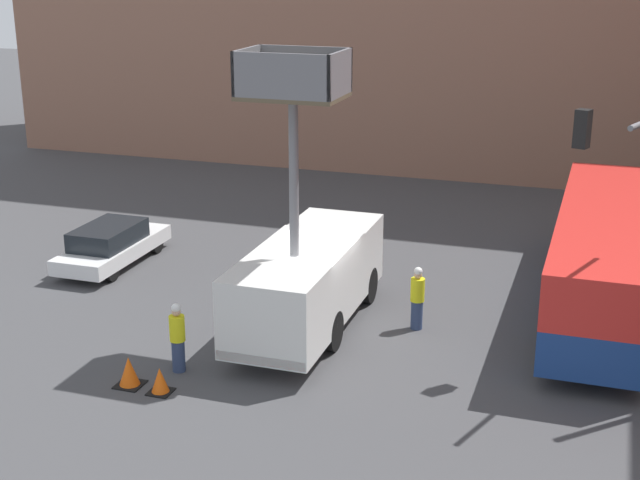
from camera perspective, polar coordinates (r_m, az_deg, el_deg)
ground_plane at (r=23.99m, az=-0.30°, el=-6.09°), size 120.00×120.00×0.00m
utility_truck at (r=23.69m, az=-0.79°, el=-2.17°), size 2.42×6.92×7.59m
city_bus at (r=26.29m, az=17.58°, el=-0.71°), size 2.46×11.72×2.94m
road_worker_near_truck at (r=21.95m, az=-9.10°, el=-6.19°), size 0.38×0.38×1.77m
road_worker_directing at (r=24.18m, az=6.25°, el=-3.73°), size 0.38×0.38×1.77m
traffic_cone_near_truck at (r=21.68m, az=-12.12°, el=-8.27°), size 0.63×0.63×0.72m
traffic_cone_mid_road at (r=21.24m, az=-10.20°, el=-8.88°), size 0.54×0.54×0.62m
parked_car_curbside at (r=29.79m, az=-13.21°, el=-0.26°), size 1.80×4.66×1.38m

